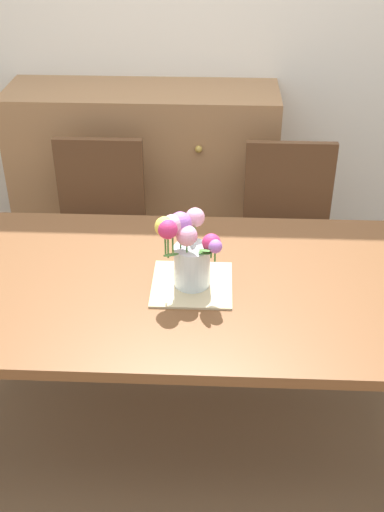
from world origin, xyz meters
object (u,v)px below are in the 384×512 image
Objects in this scene: dresser at (145,179)px; chair_right at (288,226)px; dining_table at (183,301)px; flower_vase at (188,247)px; chair_left at (99,222)px.

chair_right is at bearing -35.31° from dresser.
dining_table is 6.54× the size of flower_vase.
dresser reaches higher than chair_right.
chair_left is 3.23× the size of flower_vase.
dresser is at bearing 102.60° from flower_vase.
flower_vase reaches higher than dresser.
flower_vase is (0.30, -1.36, 0.41)m from dresser.
flower_vase is (0.02, -0.03, 0.24)m from dining_table.
dining_table is 1.37m from dresser.
dresser is (0.17, 0.52, -0.02)m from chair_left.
chair_right is at bearing 60.93° from dining_table.
chair_right is (0.90, 0.00, 0.00)m from chair_left.
dining_table is 2.02× the size of chair_left.
chair_right is at bearing 62.77° from flower_vase.
dresser is 1.45m from flower_vase.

